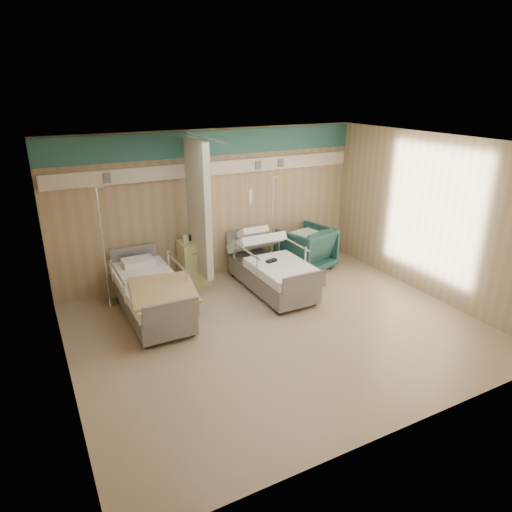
# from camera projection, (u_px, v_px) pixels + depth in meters

# --- Properties ---
(ground) EXTENTS (6.00, 5.00, 0.00)m
(ground) POSITION_uv_depth(u_px,v_px,m) (279.00, 329.00, 7.03)
(ground) COLOR tan
(ground) RESTS_ON ground
(room_walls) EXTENTS (6.04, 5.04, 2.82)m
(room_walls) POSITION_uv_depth(u_px,v_px,m) (270.00, 208.00, 6.57)
(room_walls) COLOR tan
(room_walls) RESTS_ON ground
(bed_right) EXTENTS (1.00, 2.16, 0.63)m
(bed_right) POSITION_uv_depth(u_px,v_px,m) (272.00, 274.00, 8.26)
(bed_right) COLOR white
(bed_right) RESTS_ON ground
(bed_left) EXTENTS (1.00, 2.16, 0.63)m
(bed_left) POSITION_uv_depth(u_px,v_px,m) (152.00, 299.00, 7.31)
(bed_left) COLOR white
(bed_left) RESTS_ON ground
(bedside_cabinet) EXTENTS (0.50, 0.48, 0.85)m
(bedside_cabinet) POSITION_uv_depth(u_px,v_px,m) (194.00, 263.00, 8.47)
(bedside_cabinet) COLOR #CDC980
(bedside_cabinet) RESTS_ON ground
(visitor_armchair) EXTENTS (1.15, 1.17, 0.87)m
(visitor_armchair) POSITION_uv_depth(u_px,v_px,m) (306.00, 248.00, 9.20)
(visitor_armchair) COLOR #1E4B47
(visitor_armchair) RESTS_ON ground
(waffle_blanket) EXTENTS (0.65, 0.60, 0.06)m
(waffle_blanket) POSITION_uv_depth(u_px,v_px,m) (307.00, 226.00, 9.05)
(waffle_blanket) COLOR silver
(waffle_blanket) RESTS_ON visitor_armchair
(iv_stand_right) EXTENTS (0.34, 0.34, 1.90)m
(iv_stand_right) POSITION_uv_depth(u_px,v_px,m) (272.00, 251.00, 9.18)
(iv_stand_right) COLOR silver
(iv_stand_right) RESTS_ON ground
(iv_stand_left) EXTENTS (0.36, 0.36, 2.04)m
(iv_stand_left) POSITION_uv_depth(u_px,v_px,m) (108.00, 281.00, 7.69)
(iv_stand_left) COLOR silver
(iv_stand_left) RESTS_ON ground
(call_remote) EXTENTS (0.21, 0.13, 0.04)m
(call_remote) POSITION_uv_depth(u_px,v_px,m) (271.00, 261.00, 7.96)
(call_remote) COLOR black
(call_remote) RESTS_ON bed_right
(tan_blanket) EXTENTS (1.11, 1.31, 0.04)m
(tan_blanket) POSITION_uv_depth(u_px,v_px,m) (163.00, 290.00, 6.83)
(tan_blanket) COLOR tan
(tan_blanket) RESTS_ON bed_left
(toiletry_bag) EXTENTS (0.22, 0.18, 0.11)m
(toiletry_bag) POSITION_uv_depth(u_px,v_px,m) (194.00, 237.00, 8.40)
(toiletry_bag) COLOR black
(toiletry_bag) RESTS_ON bedside_cabinet
(white_cup) EXTENTS (0.12, 0.12, 0.14)m
(white_cup) POSITION_uv_depth(u_px,v_px,m) (185.00, 239.00, 8.24)
(white_cup) COLOR white
(white_cup) RESTS_ON bedside_cabinet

